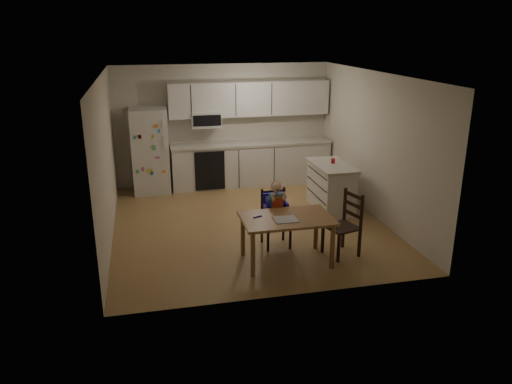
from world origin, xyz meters
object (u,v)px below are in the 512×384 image
Objects in this scene: dining_table at (287,223)px; chair_booster at (275,207)px; red_cup at (333,161)px; chair_side at (347,219)px; kitchen_island at (331,187)px; refrigerator at (150,151)px.

chair_booster reaches higher than dining_table.
red_cup is at bearing 41.66° from chair_booster.
red_cup is 2.00m from chair_booster.
chair_side is (0.94, 0.08, -0.05)m from dining_table.
chair_side is (-0.46, -1.83, 0.10)m from kitchen_island.
kitchen_island is (3.17, -1.82, -0.42)m from refrigerator.
red_cup is at bearing 53.94° from dining_table.
dining_table is 0.61m from chair_booster.
refrigerator reaches higher than kitchen_island.
chair_booster reaches higher than kitchen_island.
refrigerator is 3.65m from red_cup.
red_cup is 2.46m from dining_table.
dining_table is (1.77, -3.73, -0.26)m from refrigerator.
chair_side reaches higher than dining_table.
chair_booster is 1.09m from chair_side.
chair_booster is (1.77, -3.11, -0.23)m from refrigerator.
chair_booster is at bearing -136.58° from red_cup.
kitchen_island is 13.16× the size of red_cup.
refrigerator is 1.65× the size of chair_booster.
chair_side is at bearing -104.06° from kitchen_island.
red_cup is 0.07× the size of dining_table.
refrigerator is 3.68m from kitchen_island.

